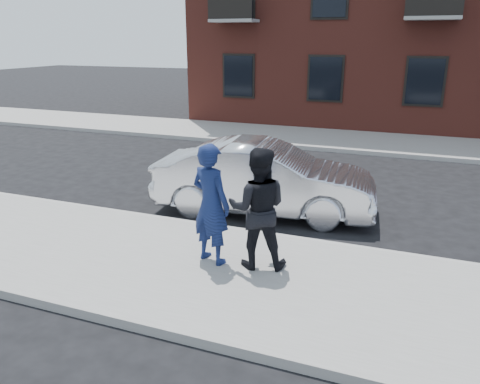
% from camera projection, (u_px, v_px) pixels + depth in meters
% --- Properties ---
extents(ground, '(100.00, 100.00, 0.00)m').
position_uv_depth(ground, '(393.00, 304.00, 6.99)').
color(ground, black).
rests_on(ground, ground).
extents(near_sidewalk, '(50.00, 3.50, 0.15)m').
position_uv_depth(near_sidewalk, '(392.00, 308.00, 6.75)').
color(near_sidewalk, gray).
rests_on(near_sidewalk, ground).
extents(near_curb, '(50.00, 0.10, 0.15)m').
position_uv_depth(near_curb, '(399.00, 256.00, 8.34)').
color(near_curb, '#999691').
rests_on(near_curb, ground).
extents(far_sidewalk, '(50.00, 3.50, 0.15)m').
position_uv_depth(far_sidewalk, '(414.00, 145.00, 16.94)').
color(far_sidewalk, gray).
rests_on(far_sidewalk, ground).
extents(far_curb, '(50.00, 0.10, 0.15)m').
position_uv_depth(far_curb, '(413.00, 157.00, 15.35)').
color(far_curb, '#999691').
rests_on(far_curb, ground).
extents(silver_sedan, '(5.03, 2.22, 1.61)m').
position_uv_depth(silver_sedan, '(264.00, 178.00, 10.41)').
color(silver_sedan, silver).
rests_on(silver_sedan, ground).
extents(man_hoodie, '(0.86, 0.70, 2.05)m').
position_uv_depth(man_hoodie, '(211.00, 204.00, 7.71)').
color(man_hoodie, navy).
rests_on(man_hoodie, near_sidewalk).
extents(man_peacoat, '(1.15, 1.00, 2.02)m').
position_uv_depth(man_peacoat, '(258.00, 209.00, 7.55)').
color(man_peacoat, black).
rests_on(man_peacoat, near_sidewalk).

